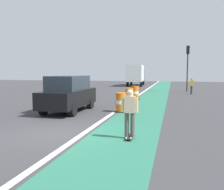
{
  "coord_description": "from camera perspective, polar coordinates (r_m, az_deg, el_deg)",
  "views": [
    {
      "loc": [
        4.08,
        -8.57,
        2.3
      ],
      "look_at": [
        1.09,
        3.83,
        1.1
      ],
      "focal_mm": 40.64,
      "sensor_mm": 36.0,
      "label": 1
    }
  ],
  "objects": [
    {
      "name": "delivery_truck_down_block",
      "position": [
        40.51,
        5.38,
        4.71
      ],
      "size": [
        2.68,
        7.7,
        3.23
      ],
      "color": "silver",
      "rests_on": "ground"
    },
    {
      "name": "parked_suv_nearest",
      "position": [
        14.63,
        -9.75,
        0.34
      ],
      "size": [
        1.93,
        4.6,
        2.04
      ],
      "color": "black",
      "rests_on": "ground"
    },
    {
      "name": "traffic_barrel_back",
      "position": [
        20.73,
        5.22,
        0.46
      ],
      "size": [
        0.73,
        0.73,
        1.09
      ],
      "color": "orange",
      "rests_on": "ground"
    },
    {
      "name": "bike_lane_strip",
      "position": [
        20.77,
        8.84,
        -1.04
      ],
      "size": [
        2.5,
        80.0,
        0.01
      ],
      "primitive_type": "cube",
      "color": "#286B51",
      "rests_on": "ground"
    },
    {
      "name": "lane_divider_stripe",
      "position": [
        20.95,
        4.75,
        -0.94
      ],
      "size": [
        0.2,
        80.0,
        0.01
      ],
      "primitive_type": "cube",
      "color": "silver",
      "rests_on": "ground"
    },
    {
      "name": "ground_plane",
      "position": [
        9.77,
        -11.68,
        -8.35
      ],
      "size": [
        100.0,
        100.0,
        0.0
      ],
      "primitive_type": "plane",
      "color": "#38383A"
    },
    {
      "name": "skateboarder_on_lane",
      "position": [
        8.63,
        4.01,
        -3.9
      ],
      "size": [
        0.57,
        0.81,
        1.69
      ],
      "color": "black",
      "rests_on": "ground"
    },
    {
      "name": "traffic_light_corner",
      "position": [
        29.53,
        16.67,
        7.48
      ],
      "size": [
        0.41,
        0.32,
        5.1
      ],
      "color": "#2D2D2D",
      "rests_on": "ground"
    },
    {
      "name": "traffic_barrel_mid",
      "position": [
        18.14,
        3.91,
        -0.23
      ],
      "size": [
        0.73,
        0.73,
        1.09
      ],
      "color": "orange",
      "rests_on": "ground"
    },
    {
      "name": "pedestrian_crossing",
      "position": [
        26.45,
        17.46,
        2.01
      ],
      "size": [
        0.34,
        0.2,
        1.61
      ],
      "color": "#33333D",
      "rests_on": "ground"
    },
    {
      "name": "traffic_barrel_front",
      "position": [
        14.32,
        2.02,
        -1.72
      ],
      "size": [
        0.73,
        0.73,
        1.09
      ],
      "color": "orange",
      "rests_on": "ground"
    }
  ]
}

